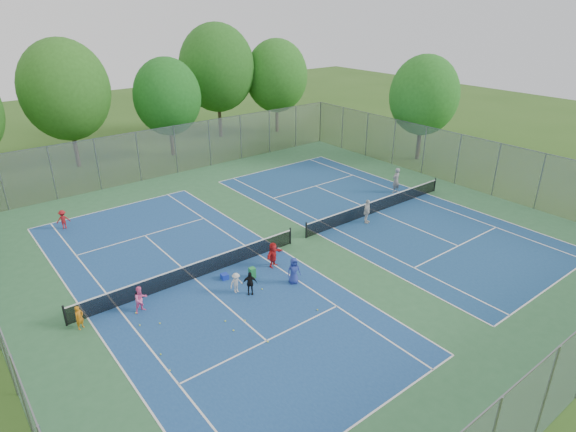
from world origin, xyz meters
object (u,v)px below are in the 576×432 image
object	(u,v)px
net_right	(377,206)
ball_hopper	(252,273)
net_left	(194,271)
instructor	(396,180)
ball_crate	(225,277)

from	to	relation	value
net_right	ball_hopper	xyz separation A→B (m)	(-11.57, -1.78, -0.16)
net_left	ball_hopper	world-z (taller)	net_left
net_right	instructor	xyz separation A→B (m)	(3.84, 1.68, 0.51)
ball_crate	instructor	world-z (taller)	instructor
ball_crate	instructor	bearing A→B (deg)	9.14
ball_hopper	net_right	bearing A→B (deg)	8.73
net_left	net_right	world-z (taller)	same
net_right	instructor	bearing A→B (deg)	23.63
net_right	instructor	size ratio (longest dim) A/B	6.65
instructor	ball_hopper	bearing A→B (deg)	11.18
net_left	ball_crate	bearing A→B (deg)	-39.08
ball_crate	ball_hopper	size ratio (longest dim) A/B	0.60
ball_crate	ball_hopper	distance (m)	1.45
net_left	instructor	xyz separation A→B (m)	(17.84, 1.68, 0.51)
net_left	net_right	size ratio (longest dim) A/B	1.00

